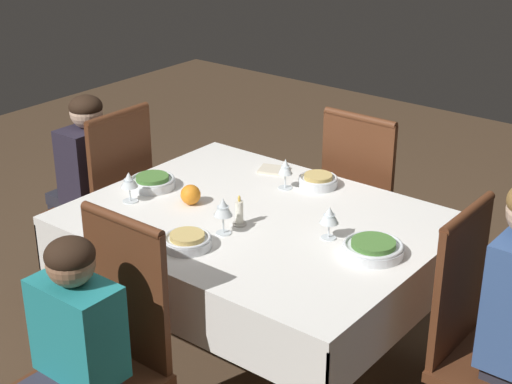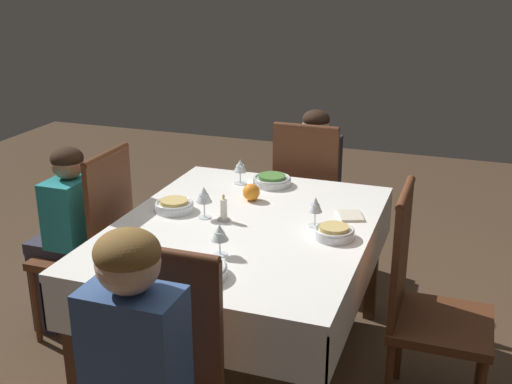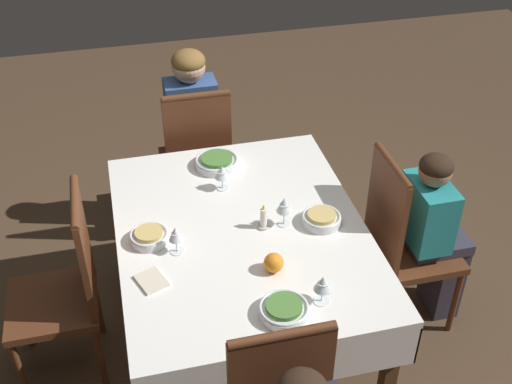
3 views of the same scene
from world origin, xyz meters
name	(u,v)px [view 1 (image 1 of 3)]	position (x,y,z in m)	size (l,w,h in m)	color
ground_plane	(257,368)	(0.00, 0.00, 0.00)	(8.00, 8.00, 0.00)	#4C3826
dining_table	(257,235)	(0.00, 0.00, 0.67)	(1.45, 1.14, 0.75)	white
chair_east	(484,338)	(0.98, 0.06, 0.54)	(0.42, 0.42, 1.02)	#562D19
chair_west	(109,199)	(-0.98, 0.05, 0.54)	(0.42, 0.42, 1.02)	#562D19
chair_south	(107,350)	(-0.02, -0.82, 0.54)	(0.42, 0.42, 1.02)	#562D19
chair_north	(367,201)	(0.04, 0.82, 0.54)	(0.42, 0.42, 1.02)	#562D19
person_child_dark	(85,184)	(-1.15, 0.05, 0.58)	(0.33, 0.30, 1.05)	#282833
person_child_teal	(66,370)	(-0.02, -1.00, 0.56)	(0.30, 0.33, 1.02)	#383342
bowl_east	(373,248)	(0.54, 0.01, 0.78)	(0.23, 0.23, 0.06)	silver
wine_glass_east	(329,216)	(0.33, 0.02, 0.85)	(0.07, 0.07, 0.13)	white
bowl_west	(153,182)	(-0.56, -0.05, 0.78)	(0.20, 0.20, 0.06)	silver
wine_glass_west	(129,181)	(-0.52, -0.21, 0.85)	(0.07, 0.07, 0.13)	white
bowl_south	(187,241)	(-0.05, -0.37, 0.78)	(0.18, 0.18, 0.06)	silver
wine_glass_south	(223,208)	(-0.01, -0.20, 0.86)	(0.07, 0.07, 0.15)	white
bowl_north	(318,180)	(0.02, 0.42, 0.78)	(0.18, 0.18, 0.06)	silver
wine_glass_north	(285,168)	(-0.09, 0.31, 0.85)	(0.06, 0.06, 0.14)	white
candle_centerpiece	(239,215)	(-0.01, -0.10, 0.80)	(0.06, 0.06, 0.13)	beige
orange_fruit	(191,195)	(-0.30, -0.07, 0.79)	(0.09, 0.09, 0.09)	orange
napkin_red_folded	(274,170)	(-0.25, 0.44, 0.76)	(0.16, 0.15, 0.01)	beige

